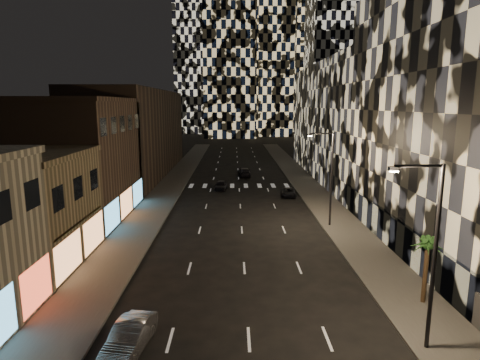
{
  "coord_description": "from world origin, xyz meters",
  "views": [
    {
      "loc": [
        -0.73,
        -7.48,
        11.75
      ],
      "look_at": [
        -0.27,
        22.83,
        6.0
      ],
      "focal_mm": 30.0,
      "sensor_mm": 36.0,
      "label": 1
    }
  ],
  "objects_px": {
    "streetlight_far": "(329,172)",
    "car_dark_rightlane": "(288,192)",
    "car_dark_oncoming": "(244,172)",
    "car_dark_midlane": "(221,185)",
    "streetlight_near": "(431,245)",
    "car_silver_parked": "(129,338)",
    "palm_tree": "(428,248)"
  },
  "relations": [
    {
      "from": "car_dark_midlane",
      "to": "car_dark_oncoming",
      "type": "relative_size",
      "value": 0.78
    },
    {
      "from": "car_silver_parked",
      "to": "car_dark_midlane",
      "type": "relative_size",
      "value": 1.13
    },
    {
      "from": "palm_tree",
      "to": "car_silver_parked",
      "type": "bearing_deg",
      "value": -165.05
    },
    {
      "from": "streetlight_near",
      "to": "palm_tree",
      "type": "relative_size",
      "value": 2.21
    },
    {
      "from": "streetlight_near",
      "to": "car_dark_rightlane",
      "type": "distance_m",
      "value": 33.4
    },
    {
      "from": "car_dark_oncoming",
      "to": "palm_tree",
      "type": "distance_m",
      "value": 44.5
    },
    {
      "from": "streetlight_far",
      "to": "car_dark_oncoming",
      "type": "xyz_separation_m",
      "value": [
        -7.38,
        27.86,
        -4.65
      ]
    },
    {
      "from": "streetlight_far",
      "to": "car_dark_oncoming",
      "type": "height_order",
      "value": "streetlight_far"
    },
    {
      "from": "car_dark_midlane",
      "to": "palm_tree",
      "type": "xyz_separation_m",
      "value": [
        13.07,
        -32.69,
        2.87
      ]
    },
    {
      "from": "streetlight_far",
      "to": "car_dark_midlane",
      "type": "height_order",
      "value": "streetlight_far"
    },
    {
      "from": "streetlight_far",
      "to": "car_dark_rightlane",
      "type": "distance_m",
      "value": 14.0
    },
    {
      "from": "car_dark_midlane",
      "to": "car_dark_rightlane",
      "type": "bearing_deg",
      "value": -19.61
    },
    {
      "from": "streetlight_far",
      "to": "palm_tree",
      "type": "xyz_separation_m",
      "value": [
        2.17,
        -15.51,
        -1.84
      ]
    },
    {
      "from": "streetlight_near",
      "to": "palm_tree",
      "type": "height_order",
      "value": "streetlight_near"
    },
    {
      "from": "palm_tree",
      "to": "car_dark_rightlane",
      "type": "bearing_deg",
      "value": 98.43
    },
    {
      "from": "car_dark_oncoming",
      "to": "palm_tree",
      "type": "bearing_deg",
      "value": 98.98
    },
    {
      "from": "car_dark_oncoming",
      "to": "car_dark_midlane",
      "type": "bearing_deg",
      "value": 68.33
    },
    {
      "from": "streetlight_near",
      "to": "streetlight_far",
      "type": "relative_size",
      "value": 1.0
    },
    {
      "from": "car_dark_midlane",
      "to": "car_dark_oncoming",
      "type": "height_order",
      "value": "car_dark_oncoming"
    },
    {
      "from": "car_dark_oncoming",
      "to": "palm_tree",
      "type": "height_order",
      "value": "palm_tree"
    },
    {
      "from": "streetlight_far",
      "to": "car_silver_parked",
      "type": "xyz_separation_m",
      "value": [
        -14.15,
        -19.87,
        -4.66
      ]
    },
    {
      "from": "palm_tree",
      "to": "streetlight_far",
      "type": "bearing_deg",
      "value": 97.97
    },
    {
      "from": "car_silver_parked",
      "to": "car_dark_midlane",
      "type": "xyz_separation_m",
      "value": [
        3.26,
        37.05,
        -0.06
      ]
    },
    {
      "from": "car_dark_rightlane",
      "to": "car_dark_midlane",
      "type": "bearing_deg",
      "value": 161.04
    },
    {
      "from": "streetlight_near",
      "to": "car_dark_midlane",
      "type": "relative_size",
      "value": 2.41
    },
    {
      "from": "car_dark_oncoming",
      "to": "car_dark_rightlane",
      "type": "height_order",
      "value": "car_dark_oncoming"
    },
    {
      "from": "car_silver_parked",
      "to": "car_dark_midlane",
      "type": "bearing_deg",
      "value": 92.97
    },
    {
      "from": "streetlight_far",
      "to": "car_dark_rightlane",
      "type": "xyz_separation_m",
      "value": [
        -2.05,
        12.98,
        -4.82
      ]
    },
    {
      "from": "streetlight_near",
      "to": "car_dark_midlane",
      "type": "xyz_separation_m",
      "value": [
        -10.9,
        37.18,
        -4.72
      ]
    },
    {
      "from": "car_dark_midlane",
      "to": "streetlight_far",
      "type": "bearing_deg",
      "value": -51.86
    },
    {
      "from": "car_silver_parked",
      "to": "car_dark_midlane",
      "type": "distance_m",
      "value": 37.19
    },
    {
      "from": "streetlight_near",
      "to": "car_dark_oncoming",
      "type": "distance_m",
      "value": 48.64
    }
  ]
}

